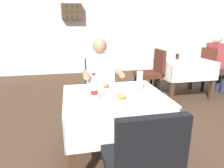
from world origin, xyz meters
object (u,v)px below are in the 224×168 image
Objects in this scene: plate_near_camera at (122,98)px; background_patron at (217,61)px; plate_far_diner at (106,87)px; beer_glass_left at (140,81)px; seated_diner_far at (101,81)px; background_chair_right at (213,68)px; main_dining_table at (114,111)px; background_dining_table at (184,69)px; chair_near_camera_side at (141,164)px; cola_bottle_primary at (94,89)px; background_chair_left at (151,71)px; background_table_tumbler at (177,56)px; chair_far_diner_seat at (102,89)px; wall_bottle_rack at (72,12)px.

plate_near_camera is 0.18× the size of background_patron.
beer_glass_left is at bearing -27.08° from plate_far_diner.
seated_diner_far is 1.30× the size of background_chair_right.
background_dining_table is (1.83, 1.75, -0.00)m from main_dining_table.
cola_bottle_primary is (-0.21, 0.69, 0.32)m from chair_near_camera_side.
main_dining_table is at bearing 90.00° from chair_near_camera_side.
cola_bottle_primary reaches higher than chair_near_camera_side.
seated_diner_far is at bearing 91.90° from main_dining_table.
plate_far_diner is at bearing -140.77° from background_dining_table.
chair_near_camera_side is 3.64m from background_patron.
background_table_tumbler is at bearing 8.59° from background_chair_left.
background_dining_table is (1.83, 2.57, 0.02)m from chair_near_camera_side.
plate_far_diner is 3.00m from background_chair_right.
plate_near_camera is 0.24× the size of background_chair_left.
beer_glass_left is (0.24, 0.22, 0.09)m from plate_near_camera.
chair_far_diner_seat is 1.00× the size of background_chair_right.
background_chair_right is (2.53, 0.93, 0.00)m from chair_far_diner_seat.
plate_far_diner is 0.23× the size of background_chair_left.
beer_glass_left is (0.29, 0.87, 0.31)m from chair_near_camera_side.
chair_near_camera_side is 1.00× the size of background_dining_table.
chair_near_camera_side and background_chair_left have the same top height.
main_dining_table is at bearing -88.10° from seated_diner_far.
seated_diner_far reaches higher than plate_near_camera.
plate_near_camera is (0.04, -0.16, 0.20)m from main_dining_table.
chair_far_diner_seat reaches higher than beer_glass_left.
beer_glass_left is (0.29, 0.06, 0.29)m from main_dining_table.
seated_diner_far is at bearing -158.15° from background_patron.
wall_bottle_rack is at bearing 93.26° from chair_near_camera_side.
background_table_tumbler is 3.23m from wall_bottle_rack.
beer_glass_left is 2.31m from background_dining_table.
main_dining_table is at bearing -145.76° from background_patron.
background_table_tumbler is at bearing 57.15° from chair_near_camera_side.
cola_bottle_primary is 4.41m from wall_bottle_rack.
chair_near_camera_side is 8.82× the size of background_table_tumbler.
plate_near_camera is 1.10× the size of beer_glass_left.
seated_diner_far reaches higher than plate_far_diner.
chair_far_diner_seat is 1.00× the size of background_chair_left.
background_table_tumbler is at bearing 174.19° from background_patron.
beer_glass_left is at bearing -132.32° from background_dining_table.
chair_near_camera_side is at bearing -86.74° from wall_bottle_rack.
main_dining_table is 0.72m from seated_diner_far.
wall_bottle_rack is at bearing 94.30° from seated_diner_far.
chair_far_diner_seat is at bearing 110.59° from beer_glass_left.
background_chair_right reaches higher than plate_far_diner.
cola_bottle_primary is (-0.21, -0.95, 0.32)m from chair_far_diner_seat.
chair_far_diner_seat is 1.47m from background_chair_left.
main_dining_table is 3.12m from background_patron.
main_dining_table is 2.53m from background_table_tumbler.
background_chair_right is 0.77× the size of background_patron.
cola_bottle_primary is (-0.26, 0.03, 0.10)m from plate_near_camera.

